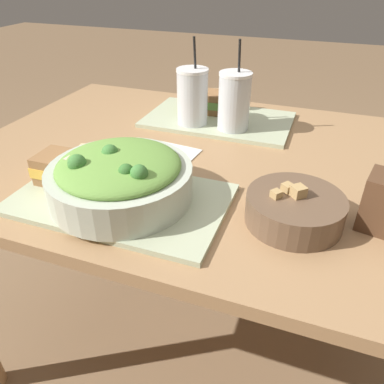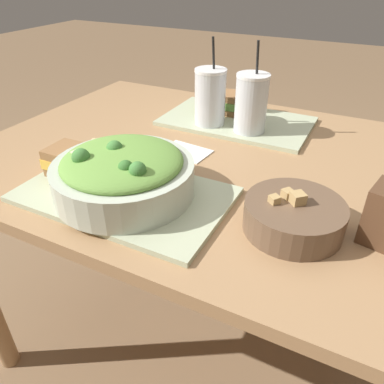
{
  "view_description": "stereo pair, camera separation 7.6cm",
  "coord_description": "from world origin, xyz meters",
  "px_view_note": "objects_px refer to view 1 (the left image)",
  "views": [
    {
      "loc": [
        0.27,
        -0.84,
        1.2
      ],
      "look_at": [
        0.05,
        -0.24,
        0.8
      ],
      "focal_mm": 35.0,
      "sensor_mm": 36.0,
      "label": 1
    },
    {
      "loc": [
        0.34,
        -0.81,
        1.2
      ],
      "look_at": [
        0.05,
        -0.24,
        0.8
      ],
      "focal_mm": 35.0,
      "sensor_mm": 36.0,
      "label": 2
    }
  ],
  "objects_px": {
    "baguette_near": "(116,159)",
    "soup_bowl": "(295,208)",
    "salad_bowl": "(120,177)",
    "drink_cup_dark": "(192,98)",
    "drink_cup_red": "(234,103)",
    "sandwich_near": "(65,169)",
    "sandwich_far": "(203,101)",
    "baguette_far": "(219,98)",
    "napkin_folded": "(174,152)"
  },
  "relations": [
    {
      "from": "napkin_folded",
      "to": "drink_cup_red",
      "type": "bearing_deg",
      "value": 59.55
    },
    {
      "from": "salad_bowl",
      "to": "soup_bowl",
      "type": "height_order",
      "value": "salad_bowl"
    },
    {
      "from": "sandwich_far",
      "to": "napkin_folded",
      "type": "distance_m",
      "value": 0.3
    },
    {
      "from": "sandwich_near",
      "to": "sandwich_far",
      "type": "height_order",
      "value": "same"
    },
    {
      "from": "salad_bowl",
      "to": "sandwich_near",
      "type": "xyz_separation_m",
      "value": [
        -0.15,
        0.02,
        -0.02
      ]
    },
    {
      "from": "salad_bowl",
      "to": "napkin_folded",
      "type": "bearing_deg",
      "value": 87.02
    },
    {
      "from": "drink_cup_red",
      "to": "soup_bowl",
      "type": "bearing_deg",
      "value": -59.87
    },
    {
      "from": "sandwich_near",
      "to": "drink_cup_dark",
      "type": "bearing_deg",
      "value": 69.74
    },
    {
      "from": "drink_cup_red",
      "to": "sandwich_near",
      "type": "bearing_deg",
      "value": -122.75
    },
    {
      "from": "sandwich_near",
      "to": "baguette_near",
      "type": "height_order",
      "value": "sandwich_near"
    },
    {
      "from": "napkin_folded",
      "to": "drink_cup_dark",
      "type": "bearing_deg",
      "value": 94.89
    },
    {
      "from": "sandwich_near",
      "to": "napkin_folded",
      "type": "bearing_deg",
      "value": 54.36
    },
    {
      "from": "soup_bowl",
      "to": "napkin_folded",
      "type": "xyz_separation_m",
      "value": [
        -0.34,
        0.2,
        -0.03
      ]
    },
    {
      "from": "sandwich_near",
      "to": "drink_cup_red",
      "type": "relative_size",
      "value": 0.5
    },
    {
      "from": "drink_cup_red",
      "to": "baguette_far",
      "type": "bearing_deg",
      "value": 118.85
    },
    {
      "from": "napkin_folded",
      "to": "baguette_near",
      "type": "bearing_deg",
      "value": -117.83
    },
    {
      "from": "sandwich_near",
      "to": "sandwich_far",
      "type": "distance_m",
      "value": 0.56
    },
    {
      "from": "salad_bowl",
      "to": "napkin_folded",
      "type": "relative_size",
      "value": 2.2
    },
    {
      "from": "baguette_near",
      "to": "drink_cup_dark",
      "type": "height_order",
      "value": "drink_cup_dark"
    },
    {
      "from": "sandwich_far",
      "to": "drink_cup_red",
      "type": "distance_m",
      "value": 0.18
    },
    {
      "from": "soup_bowl",
      "to": "drink_cup_red",
      "type": "height_order",
      "value": "drink_cup_red"
    },
    {
      "from": "baguette_near",
      "to": "soup_bowl",
      "type": "bearing_deg",
      "value": -107.06
    },
    {
      "from": "baguette_far",
      "to": "sandwich_near",
      "type": "bearing_deg",
      "value": 151.9
    },
    {
      "from": "soup_bowl",
      "to": "drink_cup_red",
      "type": "relative_size",
      "value": 0.75
    },
    {
      "from": "sandwich_near",
      "to": "baguette_near",
      "type": "distance_m",
      "value": 0.12
    },
    {
      "from": "salad_bowl",
      "to": "sandwich_near",
      "type": "distance_m",
      "value": 0.15
    },
    {
      "from": "salad_bowl",
      "to": "baguette_near",
      "type": "relative_size",
      "value": 1.7
    },
    {
      "from": "soup_bowl",
      "to": "baguette_near",
      "type": "xyz_separation_m",
      "value": [
        -0.42,
        0.05,
        0.01
      ]
    },
    {
      "from": "baguette_near",
      "to": "napkin_folded",
      "type": "distance_m",
      "value": 0.18
    },
    {
      "from": "salad_bowl",
      "to": "drink_cup_dark",
      "type": "xyz_separation_m",
      "value": [
        -0.0,
        0.44,
        0.03
      ]
    },
    {
      "from": "sandwich_far",
      "to": "baguette_far",
      "type": "height_order",
      "value": "sandwich_far"
    },
    {
      "from": "sandwich_near",
      "to": "napkin_folded",
      "type": "xyz_separation_m",
      "value": [
        0.16,
        0.24,
        -0.04
      ]
    },
    {
      "from": "soup_bowl",
      "to": "sandwich_far",
      "type": "xyz_separation_m",
      "value": [
        -0.36,
        0.5,
        0.01
      ]
    },
    {
      "from": "baguette_near",
      "to": "sandwich_far",
      "type": "xyz_separation_m",
      "value": [
        0.06,
        0.45,
        0.0
      ]
    },
    {
      "from": "baguette_near",
      "to": "salad_bowl",
      "type": "bearing_deg",
      "value": -156.43
    },
    {
      "from": "salad_bowl",
      "to": "drink_cup_red",
      "type": "bearing_deg",
      "value": 74.37
    },
    {
      "from": "drink_cup_dark",
      "to": "drink_cup_red",
      "type": "height_order",
      "value": "drink_cup_red"
    },
    {
      "from": "sandwich_far",
      "to": "drink_cup_red",
      "type": "height_order",
      "value": "drink_cup_red"
    },
    {
      "from": "soup_bowl",
      "to": "drink_cup_dark",
      "type": "relative_size",
      "value": 0.76
    },
    {
      "from": "baguette_near",
      "to": "drink_cup_red",
      "type": "distance_m",
      "value": 0.4
    },
    {
      "from": "drink_cup_dark",
      "to": "drink_cup_red",
      "type": "distance_m",
      "value": 0.13
    },
    {
      "from": "baguette_near",
      "to": "drink_cup_dark",
      "type": "relative_size",
      "value": 0.7
    },
    {
      "from": "baguette_near",
      "to": "baguette_far",
      "type": "height_order",
      "value": "same"
    },
    {
      "from": "baguette_near",
      "to": "sandwich_far",
      "type": "bearing_deg",
      "value": -18.49
    },
    {
      "from": "sandwich_near",
      "to": "baguette_far",
      "type": "xyz_separation_m",
      "value": [
        0.18,
        0.59,
        -0.0
      ]
    },
    {
      "from": "drink_cup_dark",
      "to": "salad_bowl",
      "type": "bearing_deg",
      "value": -89.63
    },
    {
      "from": "soup_bowl",
      "to": "baguette_far",
      "type": "relative_size",
      "value": 1.08
    },
    {
      "from": "baguette_near",
      "to": "sandwich_far",
      "type": "distance_m",
      "value": 0.46
    },
    {
      "from": "napkin_folded",
      "to": "baguette_far",
      "type": "bearing_deg",
      "value": 86.91
    },
    {
      "from": "salad_bowl",
      "to": "soup_bowl",
      "type": "relative_size",
      "value": 1.57
    }
  ]
}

